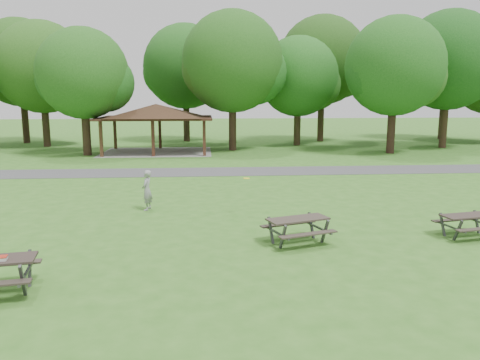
# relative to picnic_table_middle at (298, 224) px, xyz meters

# --- Properties ---
(ground) EXTENTS (160.00, 160.00, 0.00)m
(ground) POSITION_rel_picnic_table_middle_xyz_m (-2.46, -0.40, -0.59)
(ground) COLOR #326A1E
(ground) RESTS_ON ground
(asphalt_path) EXTENTS (120.00, 3.20, 0.02)m
(asphalt_path) POSITION_rel_picnic_table_middle_xyz_m (-2.46, 13.60, -0.58)
(asphalt_path) COLOR #424244
(asphalt_path) RESTS_ON ground
(pavilion) EXTENTS (8.60, 7.01, 3.76)m
(pavilion) POSITION_rel_picnic_table_middle_xyz_m (-6.46, 23.60, 2.48)
(pavilion) COLOR #382214
(pavilion) RESTS_ON ground
(tree_row_c) EXTENTS (8.19, 7.80, 10.67)m
(tree_row_c) POSITION_rel_picnic_table_middle_xyz_m (-16.36, 28.63, 5.95)
(tree_row_c) COLOR black
(tree_row_c) RESTS_ON ground
(tree_row_d) EXTENTS (6.93, 6.60, 9.27)m
(tree_row_d) POSITION_rel_picnic_table_middle_xyz_m (-11.38, 22.13, 5.18)
(tree_row_d) COLOR black
(tree_row_d) RESTS_ON ground
(tree_row_e) EXTENTS (8.40, 8.00, 11.02)m
(tree_row_e) POSITION_rel_picnic_table_middle_xyz_m (-0.36, 24.63, 6.19)
(tree_row_e) COLOR black
(tree_row_e) RESTS_ON ground
(tree_row_f) EXTENTS (7.35, 7.00, 9.55)m
(tree_row_f) POSITION_rel_picnic_table_middle_xyz_m (5.63, 28.13, 5.25)
(tree_row_f) COLOR black
(tree_row_f) RESTS_ON ground
(tree_row_g) EXTENTS (7.77, 7.40, 10.25)m
(tree_row_g) POSITION_rel_picnic_table_middle_xyz_m (11.63, 21.63, 5.74)
(tree_row_g) COLOR black
(tree_row_g) RESTS_ON ground
(tree_row_h) EXTENTS (8.61, 8.20, 11.37)m
(tree_row_h) POSITION_rel_picnic_table_middle_xyz_m (17.64, 25.13, 6.44)
(tree_row_h) COLOR #322016
(tree_row_h) RESTS_ON ground
(tree_deep_a) EXTENTS (8.40, 8.00, 11.38)m
(tree_deep_a) POSITION_rel_picnic_table_middle_xyz_m (-19.36, 32.13, 6.54)
(tree_deep_a) COLOR black
(tree_deep_a) RESTS_ON ground
(tree_deep_b) EXTENTS (8.40, 8.00, 11.13)m
(tree_deep_b) POSITION_rel_picnic_table_middle_xyz_m (-4.36, 32.63, 6.30)
(tree_deep_b) COLOR black
(tree_deep_b) RESTS_ON ground
(tree_deep_c) EXTENTS (8.82, 8.40, 11.90)m
(tree_deep_c) POSITION_rel_picnic_table_middle_xyz_m (8.65, 31.63, 6.86)
(tree_deep_c) COLOR #332016
(tree_deep_c) RESTS_ON ground
(tree_deep_d) EXTENTS (8.40, 8.00, 11.27)m
(tree_deep_d) POSITION_rel_picnic_table_middle_xyz_m (21.64, 33.13, 6.44)
(tree_deep_d) COLOR black
(tree_deep_d) RESTS_ON ground
(picnic_table_middle) EXTENTS (2.21, 1.98, 0.80)m
(picnic_table_middle) POSITION_rel_picnic_table_middle_xyz_m (0.00, 0.00, 0.00)
(picnic_table_middle) COLOR #312923
(picnic_table_middle) RESTS_ON ground
(picnic_table_far) EXTENTS (1.89, 1.63, 0.73)m
(picnic_table_far) POSITION_rel_picnic_table_middle_xyz_m (5.44, 0.24, -0.05)
(picnic_table_far) COLOR #2C2420
(picnic_table_far) RESTS_ON ground
(frisbee_in_flight) EXTENTS (0.26, 0.26, 0.02)m
(frisbee_in_flight) POSITION_rel_picnic_table_middle_xyz_m (-1.23, 3.49, 0.79)
(frisbee_in_flight) COLOR yellow
(frisbee_in_flight) RESTS_ON ground
(frisbee_thrower) EXTENTS (0.49, 0.63, 1.56)m
(frisbee_thrower) POSITION_rel_picnic_table_middle_xyz_m (-4.98, 4.55, 0.19)
(frisbee_thrower) COLOR gray
(frisbee_thrower) RESTS_ON ground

